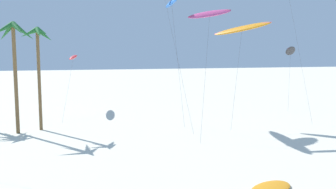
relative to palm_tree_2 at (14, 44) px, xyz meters
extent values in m
cylinder|color=brown|center=(-0.01, -0.04, -3.49)|extent=(0.36, 0.36, 10.81)
cone|color=#23662D|center=(0.91, 0.09, 1.17)|extent=(2.26, 0.85, 1.94)
cone|color=#23662D|center=(0.17, 1.08, 1.53)|extent=(0.93, 2.50, 1.30)
cone|color=#23662D|center=(-0.72, 0.52, 1.14)|extent=(2.06, 1.78, 1.98)
cone|color=#23662D|center=(-0.87, -0.64, 1.36)|extent=(2.27, 1.81, 1.61)
cone|color=#23662D|center=(0.52, -0.99, 1.43)|extent=(1.65, 2.38, 1.49)
cylinder|color=brown|center=(2.08, 1.17, -3.72)|extent=(0.33, 0.33, 10.36)
cone|color=#287533|center=(2.78, 1.08, 0.89)|extent=(1.81, 0.76, 1.58)
cone|color=#287533|center=(2.49, 1.95, 1.26)|extent=(1.37, 1.94, 0.95)
cone|color=#287533|center=(1.44, 1.74, 1.20)|extent=(1.79, 1.68, 1.07)
cone|color=#287533|center=(1.34, 0.81, 1.08)|extent=(1.94, 1.31, 1.28)
cone|color=#287533|center=(2.29, 0.37, 1.08)|extent=(1.03, 1.96, 1.28)
cylinder|color=#4C4C51|center=(30.85, 0.78, 1.20)|extent=(0.81, 7.07, 20.20)
ellipsoid|color=orange|center=(23.69, -0.22, 1.70)|extent=(5.64, 5.29, 2.06)
ellipsoid|color=#EA5193|center=(23.69, -0.22, 1.74)|extent=(5.22, 4.73, 1.60)
cylinder|color=#4C4C51|center=(22.49, -1.86, -3.65)|extent=(2.42, 3.30, 10.50)
ellipsoid|color=red|center=(5.28, 14.48, -1.70)|extent=(1.50, 7.76, 0.97)
ellipsoid|color=white|center=(5.28, 14.48, -1.65)|extent=(0.87, 7.87, 0.62)
cylinder|color=#4C4C51|center=(4.66, 9.50, -5.35)|extent=(1.26, 9.96, 7.11)
ellipsoid|color=#EA5193|center=(18.97, -3.08, 2.97)|extent=(4.76, 1.33, 1.60)
ellipsoid|color=red|center=(18.97, -3.08, 3.00)|extent=(4.74, 0.64, 1.19)
cylinder|color=#4C4C51|center=(17.79, -5.50, -3.00)|extent=(2.40, 4.87, 11.80)
ellipsoid|color=blue|center=(16.27, 2.02, 4.56)|extent=(2.00, 8.91, 1.38)
ellipsoid|color=black|center=(16.27, 2.02, 4.60)|extent=(1.39, 9.01, 0.68)
cylinder|color=#4C4C51|center=(16.66, 0.59, -2.22)|extent=(0.81, 2.87, 13.35)
cylinder|color=#4C4C51|center=(16.24, -0.07, -0.66)|extent=(1.67, 8.37, 16.49)
ellipsoid|color=black|center=(35.76, 10.22, -0.87)|extent=(4.52, 5.13, 1.94)
ellipsoid|color=#EA5193|center=(35.76, 10.22, -0.84)|extent=(3.93, 4.81, 1.21)
cylinder|color=#4C4C51|center=(34.51, 8.11, -4.91)|extent=(2.52, 4.23, 7.97)
ellipsoid|color=orange|center=(17.33, -19.76, -8.77)|extent=(3.85, 3.37, 0.26)
ellipsoid|color=yellow|center=(17.33, -19.76, -8.75)|extent=(2.12, 2.13, 0.15)
camera|label=1|loc=(6.44, -40.09, -0.32)|focal=41.05mm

